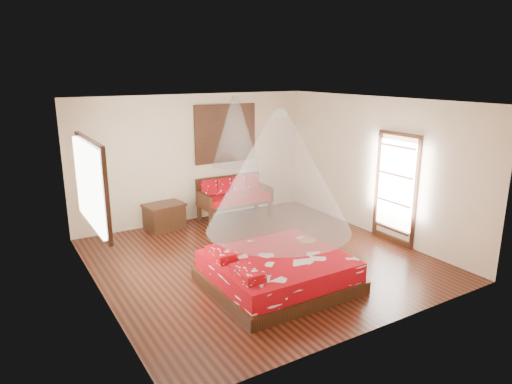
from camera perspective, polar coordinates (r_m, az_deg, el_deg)
room at (r=7.85m, az=0.47°, el=1.06°), size 5.54×5.54×2.84m
bed at (r=7.22m, az=2.61°, el=-9.92°), size 2.10×1.90×0.64m
daybed at (r=10.44m, az=-2.83°, el=-0.43°), size 1.64×0.73×0.94m
storage_chest at (r=9.94m, az=-11.39°, el=-2.97°), size 0.88×0.70×0.55m
shutter_panel at (r=10.46m, az=-3.82°, el=7.31°), size 1.52×0.06×1.32m
window_left at (r=7.00m, az=-19.69°, el=0.96°), size 0.10×1.74×1.34m
glazed_door at (r=9.20m, az=17.06°, el=0.35°), size 0.08×1.02×2.16m
wine_tray at (r=7.74m, az=6.44°, el=-5.77°), size 0.28×0.28×0.23m
mosquito_net_main at (r=6.72m, az=2.91°, el=2.59°), size 2.19×2.19×1.80m
mosquito_net_daybed at (r=10.03m, az=-2.59°, el=7.58°), size 1.03×1.03×1.50m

